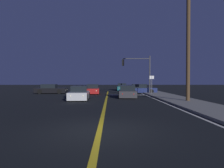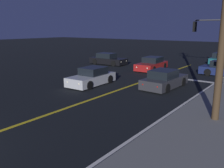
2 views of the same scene
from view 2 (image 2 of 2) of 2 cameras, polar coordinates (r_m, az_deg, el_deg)
The scene contains 10 objects.
sidewalk_right at distance 12.82m, azimuth 21.80°, elevation -7.20°, with size 3.20×35.80×0.15m, color slate.
lane_line_center at distance 15.77m, azimuth -2.61°, elevation -2.83°, with size 0.20×33.81×0.01m, color gold.
lane_line_edge_right at distance 13.37m, azimuth 14.08°, elevation -6.14°, with size 0.16×33.81×0.01m, color silver.
stop_bar at distance 21.82m, azimuth 16.97°, elevation 1.05°, with size 5.16×0.50×0.01m, color silver.
car_parked_curb_red at distance 25.92m, azimuth 9.24°, elevation 4.54°, with size 2.08×4.50×1.34m.
car_side_waiting_silver at distance 18.87m, azimuth -4.72°, elevation 1.56°, with size 1.99×4.21×1.34m.
car_lead_oncoming_teal at distance 33.12m, azimuth 24.05°, elevation 5.39°, with size 1.92×4.75×1.34m.
car_following_oncoming_black at distance 29.55m, azimuth -0.95°, elevation 5.72°, with size 4.47×2.05×1.34m.
car_far_approaching_charcoal at distance 18.30m, azimuth 12.08°, elevation 0.96°, with size 2.06×4.36×1.34m.
traffic_signal_near_right at distance 23.10m, azimuth 24.03°, elevation 10.08°, with size 4.00×0.28×5.34m.
Camera 2 is at (9.58, -1.84, 4.28)m, focal length 39.28 mm.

